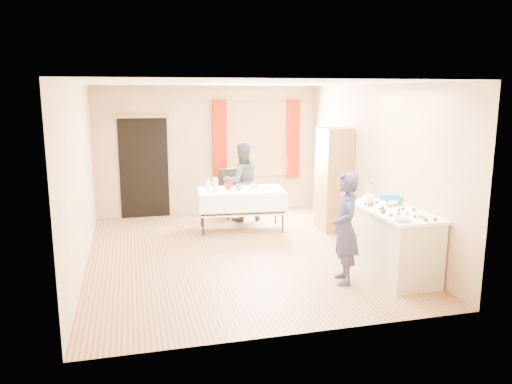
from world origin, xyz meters
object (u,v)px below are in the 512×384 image
object	(u,v)px
counter	(393,242)
chair	(232,203)
party_table	(241,206)
woman	(242,182)
cabinet	(334,180)
girl	(345,228)

from	to	relation	value
counter	chair	bearing A→B (deg)	112.51
party_table	woman	distance (m)	0.76
party_table	cabinet	bearing A→B (deg)	-8.33
party_table	woman	bearing A→B (deg)	80.94
woman	chair	bearing A→B (deg)	-66.00
chair	woman	world-z (taller)	woman
cabinet	counter	xyz separation A→B (m)	(-0.10, -2.32, -0.47)
woman	party_table	bearing A→B (deg)	71.09
girl	woman	xyz separation A→B (m)	(-0.59, 3.51, 0.03)
cabinet	woman	world-z (taller)	cabinet
party_table	chair	world-z (taller)	chair
counter	party_table	world-z (taller)	counter
cabinet	party_table	size ratio (longest dim) A/B	1.13
girl	party_table	bearing A→B (deg)	-154.98
cabinet	counter	world-z (taller)	cabinet
cabinet	woman	distance (m)	1.81
cabinet	woman	bearing A→B (deg)	144.06
counter	girl	world-z (taller)	girl
chair	counter	bearing A→B (deg)	-80.71
counter	party_table	bearing A→B (deg)	119.48
counter	cabinet	bearing A→B (deg)	87.53
counter	girl	xyz separation A→B (m)	(-0.77, -0.13, 0.28)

